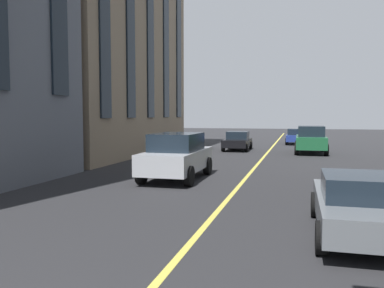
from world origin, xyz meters
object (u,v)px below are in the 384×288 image
Objects in this scene: car_blue_parked_b at (296,136)px; car_silver_near at (177,155)px; car_grey_mid at (361,204)px; car_black_oncoming at (238,141)px; car_green_far at (311,139)px.

car_silver_near is (-21.76, 4.61, 0.27)m from car_blue_parked_b.
car_grey_mid is 21.44m from car_black_oncoming.
car_black_oncoming is at bearing -1.57° from car_silver_near.
car_blue_parked_b is 22.24m from car_silver_near.
car_silver_near is 14.16m from car_black_oncoming.
car_silver_near reaches higher than car_black_oncoming.
car_blue_parked_b is 0.89× the size of car_grey_mid.
car_blue_parked_b is 0.83× the size of car_green_far.
car_blue_parked_b is at bearing 3.08° from car_grey_mid.
car_silver_near is at bearing 178.43° from car_black_oncoming.
car_silver_near reaches higher than car_blue_parked_b.
car_black_oncoming is at bearing 15.53° from car_grey_mid.
car_silver_near is 8.94m from car_grey_mid.
car_green_far is 1.21× the size of car_black_oncoming.
car_green_far reaches higher than car_grey_mid.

